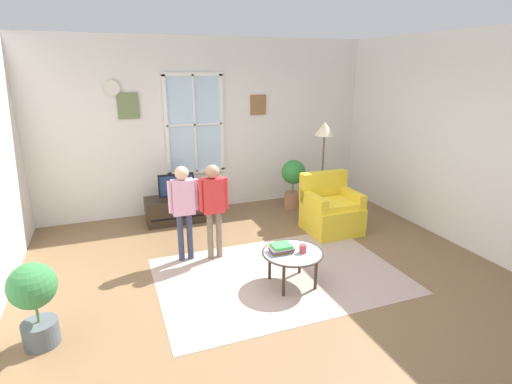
{
  "coord_description": "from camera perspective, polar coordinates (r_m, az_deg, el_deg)",
  "views": [
    {
      "loc": [
        -1.66,
        -3.81,
        2.43
      ],
      "look_at": [
        -0.07,
        0.4,
        1.0
      ],
      "focal_mm": 27.95,
      "sensor_mm": 36.0,
      "label": 1
    }
  ],
  "objects": [
    {
      "name": "side_wall_right",
      "position": [
        6.04,
        29.25,
        6.0
      ],
      "size": [
        0.12,
        5.66,
        2.9
      ],
      "color": "silver",
      "rests_on": "ground_plane"
    },
    {
      "name": "area_rug",
      "position": [
        4.95,
        3.35,
        -11.8
      ],
      "size": [
        2.89,
        1.97,
        0.01
      ],
      "primitive_type": "cube",
      "color": "tan",
      "rests_on": "ground_plane"
    },
    {
      "name": "tv_stand",
      "position": [
        6.62,
        -11.13,
        -2.43
      ],
      "size": [
        1.02,
        0.48,
        0.41
      ],
      "color": "#2D2319",
      "rests_on": "ground_plane"
    },
    {
      "name": "coffee_table",
      "position": [
        4.61,
        5.26,
        -8.87
      ],
      "size": [
        0.71,
        0.71,
        0.41
      ],
      "color": "#99B2B7",
      "rests_on": "ground_plane"
    },
    {
      "name": "cup",
      "position": [
        4.58,
        6.73,
        -8.07
      ],
      "size": [
        0.08,
        0.08,
        0.1
      ],
      "primitive_type": "cylinder",
      "color": "#BF3F3F",
      "rests_on": "coffee_table"
    },
    {
      "name": "armchair",
      "position": [
        6.19,
        10.63,
        -2.58
      ],
      "size": [
        0.76,
        0.74,
        0.87
      ],
      "color": "yellow",
      "rests_on": "ground_plane"
    },
    {
      "name": "potted_plant_by_window",
      "position": [
        7.07,
        5.35,
        1.88
      ],
      "size": [
        0.42,
        0.42,
        0.86
      ],
      "color": "#9E6B4C",
      "rests_on": "ground_plane"
    },
    {
      "name": "potted_plant_corner",
      "position": [
        4.12,
        -29.14,
        -13.08
      ],
      "size": [
        0.41,
        0.41,
        0.81
      ],
      "color": "#4C565B",
      "rests_on": "ground_plane"
    },
    {
      "name": "person_pink_shirt",
      "position": [
        5.09,
        -10.36,
        -1.51
      ],
      "size": [
        0.38,
        0.17,
        1.26
      ],
      "color": "#333851",
      "rests_on": "ground_plane"
    },
    {
      "name": "floor_lamp",
      "position": [
        6.56,
        9.73,
        7.63
      ],
      "size": [
        0.32,
        0.32,
        1.59
      ],
      "color": "black",
      "rests_on": "ground_plane"
    },
    {
      "name": "back_wall",
      "position": [
        6.97,
        -6.9,
        9.38
      ],
      "size": [
        5.71,
        0.17,
        2.9
      ],
      "color": "silver",
      "rests_on": "ground_plane"
    },
    {
      "name": "remote_near_books",
      "position": [
        4.68,
        4.95,
        -7.95
      ],
      "size": [
        0.04,
        0.14,
        0.02
      ],
      "primitive_type": "cube",
      "rotation": [
        0.0,
        0.0,
        -0.01
      ],
      "color": "black",
      "rests_on": "coffee_table"
    },
    {
      "name": "ground_plane",
      "position": [
        4.82,
        2.52,
        -12.85
      ],
      "size": [
        6.31,
        6.26,
        0.02
      ],
      "primitive_type": "cube",
      "color": "brown"
    },
    {
      "name": "book_stack",
      "position": [
        4.58,
        3.65,
        -8.03
      ],
      "size": [
        0.27,
        0.18,
        0.09
      ],
      "color": "olive",
      "rests_on": "coffee_table"
    },
    {
      "name": "person_red_shirt",
      "position": [
        5.09,
        -6.1,
        -1.28
      ],
      "size": [
        0.38,
        0.17,
        1.27
      ],
      "color": "#726656",
      "rests_on": "ground_plane"
    },
    {
      "name": "television",
      "position": [
        6.49,
        -11.33,
        0.96
      ],
      "size": [
        0.57,
        0.08,
        0.39
      ],
      "color": "#4C4C4C",
      "rests_on": "tv_stand"
    }
  ]
}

